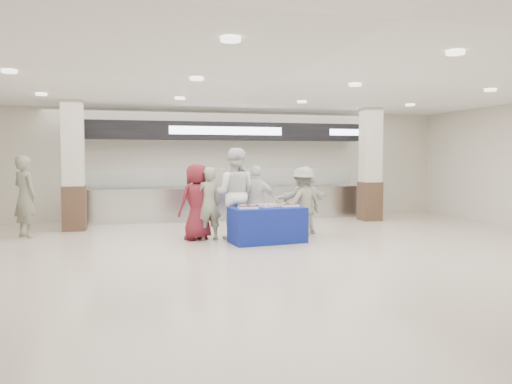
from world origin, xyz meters
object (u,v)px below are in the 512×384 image
object	(u,v)px
sheet_cake_left	(248,206)
soldier_a	(208,204)
soldier_b	(303,202)
cupcake_tray	(269,206)
civilian_white	(304,200)
sheet_cake_right	(288,204)
chef_tall	(235,194)
soldier_bg	(25,196)
chef_short	(257,202)
civilian_maroon	(197,202)
display_table	(267,225)

from	to	relation	value
sheet_cake_left	soldier_a	size ratio (longest dim) A/B	0.27
soldier_a	soldier_b	distance (m)	2.18
cupcake_tray	civilian_white	bearing A→B (deg)	38.59
soldier_b	sheet_cake_right	bearing A→B (deg)	21.65
chef_tall	soldier_bg	bearing A→B (deg)	2.37
sheet_cake_left	chef_short	bearing A→B (deg)	62.75
soldier_bg	sheet_cake_right	bearing A→B (deg)	-152.57
sheet_cake_right	chef_tall	distance (m)	1.20
cupcake_tray	chef_tall	xyz separation A→B (m)	(-0.61, 0.62, 0.22)
civilian_white	civilian_maroon	bearing A→B (deg)	-14.82
chef_tall	civilian_white	size ratio (longest dim) A/B	1.25
sheet_cake_left	soldier_bg	bearing A→B (deg)	155.67
cupcake_tray	chef_short	xyz separation A→B (m)	(-0.11, 0.62, 0.03)
sheet_cake_right	soldier_bg	size ratio (longest dim) A/B	0.24
sheet_cake_left	soldier_a	distance (m)	1.01
civilian_white	soldier_bg	world-z (taller)	soldier_bg
sheet_cake_left	soldier_b	world-z (taller)	soldier_b
display_table	sheet_cake_left	world-z (taller)	sheet_cake_left
display_table	soldier_a	world-z (taller)	soldier_a
soldier_a	chef_short	distance (m)	1.09
soldier_a	cupcake_tray	bearing A→B (deg)	141.96
display_table	cupcake_tray	distance (m)	0.41
chef_short	civilian_white	bearing A→B (deg)	-145.96
cupcake_tray	civilian_maroon	size ratio (longest dim) A/B	0.29
sheet_cake_left	soldier_a	world-z (taller)	soldier_a
display_table	cupcake_tray	bearing A→B (deg)	21.63
soldier_bg	soldier_b	bearing A→B (deg)	-146.33
chef_tall	civilian_maroon	bearing A→B (deg)	13.04
cupcake_tray	chef_short	world-z (taller)	chef_short
sheet_cake_left	civilian_maroon	distance (m)	1.26
sheet_cake_right	soldier_bg	bearing A→B (deg)	160.96
soldier_a	chef_tall	bearing A→B (deg)	169.36
display_table	civilian_white	bearing A→B (deg)	31.10
cupcake_tray	civilian_maroon	bearing A→B (deg)	153.68
cupcake_tray	soldier_b	world-z (taller)	soldier_b
civilian_maroon	chef_short	distance (m)	1.33
soldier_a	civilian_white	size ratio (longest dim) A/B	0.99
sheet_cake_left	civilian_maroon	world-z (taller)	civilian_maroon
cupcake_tray	soldier_a	size ratio (longest dim) A/B	0.30
chef_short	civilian_white	xyz separation A→B (m)	(1.23, 0.27, -0.01)
cupcake_tray	soldier_bg	bearing A→B (deg)	158.63
display_table	soldier_bg	distance (m)	5.52
display_table	chef_tall	size ratio (longest dim) A/B	0.77
civilian_maroon	soldier_bg	world-z (taller)	soldier_bg
display_table	chef_short	distance (m)	0.78
soldier_b	soldier_bg	size ratio (longest dim) A/B	0.85
chef_tall	soldier_b	xyz separation A→B (m)	(1.60, 0.00, -0.22)
display_table	sheet_cake_left	size ratio (longest dim) A/B	3.63
civilian_maroon	soldier_bg	bearing A→B (deg)	-43.45
display_table	civilian_white	world-z (taller)	civilian_white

